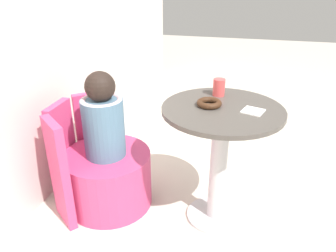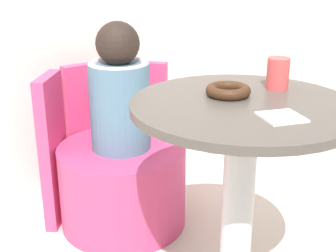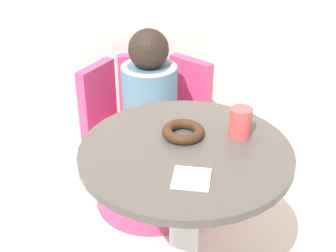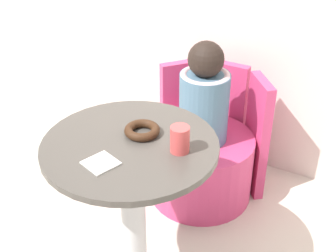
% 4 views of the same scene
% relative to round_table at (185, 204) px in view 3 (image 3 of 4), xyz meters
% --- Properties ---
extents(round_table, '(0.65, 0.65, 0.73)m').
position_rel_round_table_xyz_m(round_table, '(0.00, 0.00, 0.00)').
color(round_table, silver).
rests_on(round_table, ground_plane).
extents(tub_chair, '(0.55, 0.55, 0.36)m').
position_rel_round_table_xyz_m(tub_chair, '(-0.02, 0.69, -0.34)').
color(tub_chair, '#D13D70').
rests_on(tub_chair, ground_plane).
extents(booth_backrest, '(0.64, 0.24, 0.66)m').
position_rel_round_table_xyz_m(booth_backrest, '(-0.02, 0.91, -0.19)').
color(booth_backrest, '#D13D70').
rests_on(booth_backrest, ground_plane).
extents(child_figure, '(0.25, 0.25, 0.52)m').
position_rel_round_table_xyz_m(child_figure, '(-0.02, 0.69, 0.08)').
color(child_figure, slate).
rests_on(child_figure, tub_chair).
extents(donut, '(0.13, 0.13, 0.03)m').
position_rel_round_table_xyz_m(donut, '(0.01, 0.07, 0.23)').
color(donut, '#3D2314').
rests_on(donut, round_table).
extents(cup, '(0.07, 0.07, 0.10)m').
position_rel_round_table_xyz_m(cup, '(0.18, 0.04, 0.26)').
color(cup, '#DB4C4C').
rests_on(cup, round_table).
extents(paper_napkin, '(0.13, 0.13, 0.01)m').
position_rel_round_table_xyz_m(paper_napkin, '(-0.02, -0.16, 0.21)').
color(paper_napkin, white).
rests_on(paper_napkin, round_table).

